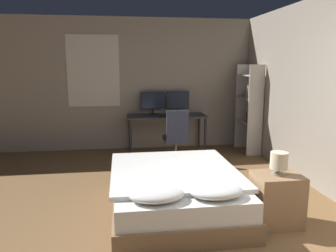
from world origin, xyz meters
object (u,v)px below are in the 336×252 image
keyboard (168,116)px  computer_mouse (182,116)px  bedside_lamp (279,161)px  monitor_left (153,101)px  office_chair (176,141)px  monitor_right (178,101)px  nightstand (276,199)px  bookshelf (250,105)px  bed (175,191)px  desk (167,119)px

keyboard → computer_mouse: computer_mouse is taller
bedside_lamp → monitor_left: bearing=106.5°
monitor_left → office_chair: bearing=-69.8°
monitor_right → computer_mouse: bearing=-88.1°
nightstand → bedside_lamp: bearing=0.0°
bookshelf → office_chair: bearing=-165.4°
nightstand → bookshelf: bearing=73.7°
monitor_left → bedside_lamp: bearing=-73.5°
bookshelf → bed: bearing=-128.0°
bed → computer_mouse: size_ratio=27.41×
bed → bedside_lamp: (1.05, -0.51, 0.48)m
bookshelf → bedside_lamp: bearing=-106.3°
monitor_right → bookshelf: (1.38, -0.52, -0.04)m
bedside_lamp → monitor_right: bearing=98.3°
monitor_left → computer_mouse: (0.54, -0.42, -0.24)m
bedside_lamp → office_chair: 2.68m
bedside_lamp → monitor_left: size_ratio=0.52×
computer_mouse → office_chair: (-0.20, -0.50, -0.40)m
desk → bookshelf: (1.64, -0.31, 0.31)m
bedside_lamp → desk: size_ratio=0.16×
office_chair → bookshelf: bookshelf is taller
monitor_left → bookshelf: size_ratio=0.27×
desk → monitor_left: (-0.26, 0.21, 0.35)m
office_chair → bedside_lamp: bearing=-74.8°
desk → office_chair: (0.08, -0.71, -0.29)m
keyboard → nightstand: bearing=-75.9°
nightstand → computer_mouse: size_ratio=8.28×
bed → monitor_left: (0.02, 2.98, 0.76)m
desk → computer_mouse: size_ratio=22.69×
desk → monitor_left: bearing=141.0°
bedside_lamp → computer_mouse: bedside_lamp is taller
nightstand → keyboard: bearing=104.1°
bedside_lamp → keyboard: 3.16m
nightstand → bookshelf: (0.87, 2.97, 0.68)m
monitor_left → computer_mouse: monitor_left is taller
keyboard → bookshelf: (1.64, -0.10, 0.21)m
keyboard → monitor_left: bearing=121.9°
keyboard → bed: bearing=-96.3°
nightstand → monitor_right: (-0.51, 3.49, 0.72)m
bed → bookshelf: size_ratio=1.09×
desk → monitor_right: 0.49m
nightstand → keyboard: keyboard is taller
computer_mouse → office_chair: bearing=-111.6°
monitor_left → desk: bearing=-39.0°
keyboard → computer_mouse: 0.28m
bedside_lamp → monitor_left: (-1.04, 3.49, 0.28)m
monitor_left → keyboard: monitor_left is taller
nightstand → bedside_lamp: bedside_lamp is taller
computer_mouse → keyboard: bearing=180.0°
nightstand → desk: 3.39m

